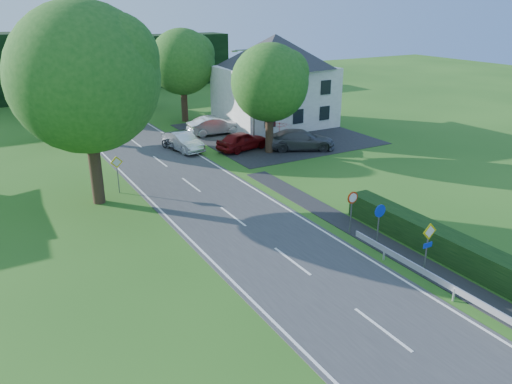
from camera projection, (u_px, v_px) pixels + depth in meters
road at (217, 205)px, 29.81m from camera, size 7.00×80.00×0.04m
parking_pad at (273, 134)px, 45.93m from camera, size 14.00×16.00×0.04m
line_edge_left at (166, 215)px, 28.28m from camera, size 0.12×80.00×0.01m
line_edge_right at (264, 195)px, 31.32m from camera, size 0.12×80.00×0.01m
line_centre at (217, 205)px, 29.80m from camera, size 0.12×80.00×0.01m
tree_main at (88, 107)px, 28.18m from camera, size 9.40×9.40×11.64m
tree_left_far at (60, 92)px, 42.14m from camera, size 7.00×7.00×8.58m
tree_right_far at (183, 76)px, 49.26m from camera, size 7.40×7.40×9.09m
tree_left_back at (44, 77)px, 52.17m from camera, size 6.60×6.60×8.07m
tree_right_back at (148, 75)px, 55.55m from camera, size 6.20×6.20×7.56m
tree_right_mid at (270, 99)px, 38.72m from camera, size 7.00×7.00×8.58m
treeline_right at (125, 62)px, 69.53m from camera, size 30.00×5.00×7.00m
house_white at (275, 80)px, 47.72m from camera, size 10.60×8.40×8.60m
streetlight at (252, 94)px, 40.08m from camera, size 2.03×0.18×8.00m
sign_priority_right at (428, 240)px, 21.45m from camera, size 0.78×0.09×2.59m
sign_roundabout at (379, 218)px, 23.93m from camera, size 0.64×0.08×2.37m
sign_speed_limit at (352, 203)px, 25.50m from camera, size 0.64×0.11×2.37m
sign_priority_left at (117, 167)px, 31.13m from camera, size 0.78×0.09×2.44m
moving_car at (183, 141)px, 40.47m from camera, size 2.19×4.68×1.48m
motorcycle at (169, 143)px, 40.70m from camera, size 1.25×2.19×1.09m
parked_car_red at (242, 141)px, 40.61m from camera, size 4.75×2.68×1.52m
parked_car_silver_a at (215, 125)px, 45.39m from camera, size 5.08×2.06×1.64m
parked_car_grey at (300, 140)px, 40.76m from camera, size 5.97×4.51×1.61m
parasol at (280, 133)px, 42.01m from camera, size 2.38×2.42×1.94m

